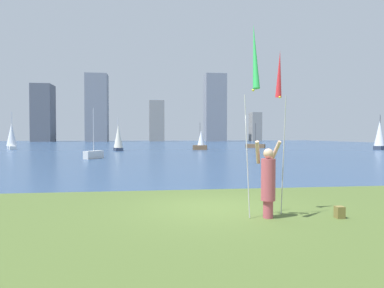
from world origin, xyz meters
The scene contains 16 objects.
ground centered at (0.00, 50.95, -0.06)m, with size 120.00×138.00×0.12m.
person centered at (1.07, -1.41, 0.92)m, with size 0.69×0.51×1.88m.
kite_flag_left centered at (0.61, -1.77, 3.71)m, with size 0.16×1.04×4.56m.
kite_flag_right centered at (1.54, -0.91, 3.46)m, with size 0.16×0.59×4.17m.
bag centered at (2.78, -1.66, 0.14)m, with size 0.20×0.20×0.29m.
sailboat_1 centered at (15.46, 44.41, 0.33)m, with size 3.00×2.24×3.90m.
sailboat_2 centered at (-20.59, 43.71, 1.81)m, with size 2.00×2.85×5.25m.
sailboat_3 centered at (30.49, 35.68, 1.90)m, with size 2.75×2.54×4.85m.
sailboat_4 centered at (-5.23, 36.84, 1.57)m, with size 1.46×2.46×4.24m.
sailboat_6 centered at (5.76, 38.39, 1.13)m, with size 2.10×1.38×3.74m.
sailboat_7 centered at (-6.18, 21.36, 0.38)m, with size 1.51×2.06×4.31m.
skyline_tower_0 centered at (-32.95, 105.63, 8.81)m, with size 5.89×7.32×17.62m.
skyline_tower_1 centered at (-16.46, 103.81, 10.43)m, with size 6.61×5.96×20.86m.
skyline_tower_2 centered at (2.05, 105.03, 6.50)m, with size 4.76×4.98×13.01m.
skyline_tower_3 centered at (20.66, 102.70, 10.73)m, with size 6.58×5.89×21.45m.
skyline_tower_4 centered at (34.56, 104.08, 4.73)m, with size 3.23×4.50×9.46m.
Camera 1 is at (-1.90, -9.65, 2.01)m, focal length 33.24 mm.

